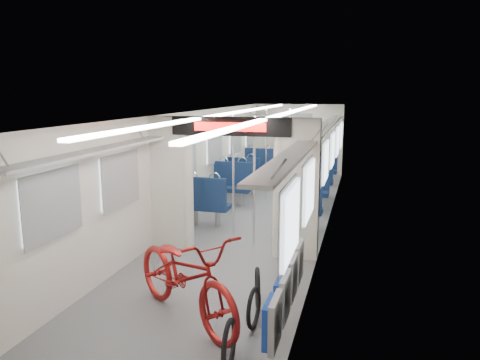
{
  "coord_description": "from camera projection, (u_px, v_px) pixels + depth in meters",
  "views": [
    {
      "loc": [
        2.1,
        -9.39,
        2.72
      ],
      "look_at": [
        -0.03,
        -1.39,
        1.14
      ],
      "focal_mm": 35.0,
      "sensor_mm": 36.0,
      "label": 1
    }
  ],
  "objects": [
    {
      "name": "stanchion_far_right",
      "position": [
        289.0,
        155.0,
        11.61
      ],
      "size": [
        0.05,
        0.05,
        2.3
      ],
      "primitive_type": "cylinder",
      "color": "silver",
      "rests_on": "ground"
    },
    {
      "name": "seat_bay_near_left",
      "position": [
        220.0,
        190.0,
        10.35
      ],
      "size": [
        0.95,
        2.25,
        1.15
      ],
      "color": "#0D1D3B",
      "rests_on": "ground"
    },
    {
      "name": "bike_hoop_a",
      "position": [
        229.0,
        348.0,
        4.59
      ],
      "size": [
        0.08,
        0.53,
        0.53
      ],
      "primitive_type": "torus",
      "rotation": [
        1.57,
        0.0,
        1.63
      ],
      "color": "black",
      "rests_on": "ground"
    },
    {
      "name": "bike_hoop_c",
      "position": [
        257.0,
        289.0,
        5.95
      ],
      "size": [
        0.19,
        0.51,
        0.52
      ],
      "primitive_type": "torus",
      "rotation": [
        1.57,
        0.0,
        1.84
      ],
      "color": "black",
      "rests_on": "ground"
    },
    {
      "name": "carriage",
      "position": [
        255.0,
        152.0,
        9.42
      ],
      "size": [
        12.0,
        12.02,
        2.31
      ],
      "color": "#515456",
      "rests_on": "ground"
    },
    {
      "name": "flip_bench",
      "position": [
        287.0,
        287.0,
        5.18
      ],
      "size": [
        0.12,
        2.09,
        0.49
      ],
      "color": "gray",
      "rests_on": "carriage"
    },
    {
      "name": "seat_bay_far_right",
      "position": [
        319.0,
        171.0,
        12.91
      ],
      "size": [
        0.9,
        2.05,
        1.09
      ],
      "color": "#0D1D3B",
      "rests_on": "ground"
    },
    {
      "name": "stanchion_near_left",
      "position": [
        233.0,
        176.0,
        8.72
      ],
      "size": [
        0.04,
        0.04,
        2.3
      ],
      "primitive_type": "cylinder",
      "color": "silver",
      "rests_on": "ground"
    },
    {
      "name": "bicycle",
      "position": [
        186.0,
        275.0,
        5.54
      ],
      "size": [
        2.17,
        1.93,
        1.14
      ],
      "primitive_type": "imported",
      "rotation": [
        0.0,
        0.0,
        0.91
      ],
      "color": "maroon",
      "rests_on": "ground"
    },
    {
      "name": "stanchion_far_left",
      "position": [
        266.0,
        155.0,
        11.7
      ],
      "size": [
        0.04,
        0.04,
        2.3
      ],
      "primitive_type": "cylinder",
      "color": "silver",
      "rests_on": "ground"
    },
    {
      "name": "seat_bay_far_left",
      "position": [
        252.0,
        169.0,
        13.24
      ],
      "size": [
        0.93,
        2.16,
        1.13
      ],
      "color": "#0D1D3B",
      "rests_on": "ground"
    },
    {
      "name": "bike_hoop_b",
      "position": [
        254.0,
        310.0,
        5.42
      ],
      "size": [
        0.07,
        0.5,
        0.49
      ],
      "primitive_type": "torus",
      "rotation": [
        1.57,
        0.0,
        1.52
      ],
      "color": "black",
      "rests_on": "ground"
    },
    {
      "name": "stanchion_near_right",
      "position": [
        254.0,
        182.0,
        8.21
      ],
      "size": [
        0.05,
        0.05,
        2.3
      ],
      "primitive_type": "cylinder",
      "color": "silver",
      "rests_on": "ground"
    },
    {
      "name": "seat_bay_near_right",
      "position": [
        305.0,
        195.0,
        9.99
      ],
      "size": [
        0.9,
        2.04,
        1.09
      ],
      "color": "#0D1D3B",
      "rests_on": "ground"
    }
  ]
}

